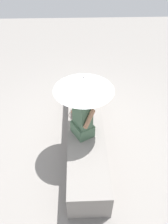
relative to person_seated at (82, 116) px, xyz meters
name	(u,v)px	position (x,y,z in m)	size (l,w,h in m)	color
ground_plane	(85,140)	(0.29, -0.06, -0.88)	(14.00, 14.00, 0.00)	gray
stone_bench	(85,131)	(0.29, -0.06, -0.63)	(3.00, 0.62, 0.49)	gray
person_seated	(82,116)	(0.00, 0.00, 0.00)	(0.51, 0.41, 0.90)	#47664C
parasol	(84,84)	(0.05, -0.02, 0.58)	(0.90, 0.90, 1.10)	#B7B7BC
handbag_black	(78,107)	(0.53, 0.06, -0.25)	(0.26, 0.19, 0.29)	brown
magazine	(87,91)	(1.23, -0.14, -0.38)	(0.28, 0.20, 0.01)	#D83866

